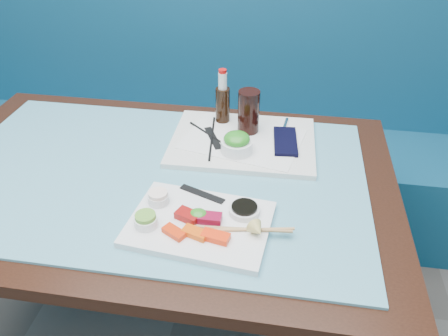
# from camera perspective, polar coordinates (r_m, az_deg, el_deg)

# --- Properties ---
(booth_bench) EXTENTS (3.00, 0.56, 1.17)m
(booth_bench) POSITION_cam_1_polar(r_m,az_deg,el_deg) (2.18, -1.87, 3.93)
(booth_bench) COLOR navy
(booth_bench) RESTS_ON ground
(dining_table) EXTENTS (1.40, 0.90, 0.75)m
(dining_table) POSITION_cam_1_polar(r_m,az_deg,el_deg) (1.35, -8.79, -3.78)
(dining_table) COLOR black
(dining_table) RESTS_ON ground
(glass_top) EXTENTS (1.22, 0.76, 0.01)m
(glass_top) POSITION_cam_1_polar(r_m,az_deg,el_deg) (1.29, -9.13, -0.77)
(glass_top) COLOR #599DB3
(glass_top) RESTS_ON dining_table
(sashimi_plate) EXTENTS (0.37, 0.28, 0.02)m
(sashimi_plate) POSITION_cam_1_polar(r_m,az_deg,el_deg) (1.09, -3.19, -7.30)
(sashimi_plate) COLOR white
(sashimi_plate) RESTS_ON glass_top
(salmon_left) EXTENTS (0.06, 0.05, 0.01)m
(salmon_left) POSITION_cam_1_polar(r_m,az_deg,el_deg) (1.05, -6.53, -8.33)
(salmon_left) COLOR red
(salmon_left) RESTS_ON sashimi_plate
(salmon_mid) EXTENTS (0.07, 0.05, 0.02)m
(salmon_mid) POSITION_cam_1_polar(r_m,az_deg,el_deg) (1.05, -3.79, -8.46)
(salmon_mid) COLOR #EE5109
(salmon_mid) RESTS_ON sashimi_plate
(salmon_right) EXTENTS (0.07, 0.04, 0.02)m
(salmon_right) POSITION_cam_1_polar(r_m,az_deg,el_deg) (1.03, -1.11, -8.95)
(salmon_right) COLOR #FF300A
(salmon_right) RESTS_ON sashimi_plate
(tuna_left) EXTENTS (0.07, 0.06, 0.02)m
(tuna_left) POSITION_cam_1_polar(r_m,az_deg,el_deg) (1.09, -4.72, -6.22)
(tuna_left) COLOR maroon
(tuna_left) RESTS_ON sashimi_plate
(tuna_right) EXTENTS (0.06, 0.04, 0.02)m
(tuna_right) POSITION_cam_1_polar(r_m,az_deg,el_deg) (1.08, -1.86, -6.57)
(tuna_right) COLOR maroon
(tuna_right) RESTS_ON sashimi_plate
(seaweed_garnish) EXTENTS (0.05, 0.05, 0.03)m
(seaweed_garnish) POSITION_cam_1_polar(r_m,az_deg,el_deg) (1.09, -3.38, -6.09)
(seaweed_garnish) COLOR #2C861F
(seaweed_garnish) RESTS_ON sashimi_plate
(ramekin_wasabi) EXTENTS (0.07, 0.07, 0.02)m
(ramekin_wasabi) POSITION_cam_1_polar(r_m,az_deg,el_deg) (1.08, -10.14, -6.91)
(ramekin_wasabi) COLOR white
(ramekin_wasabi) RESTS_ON sashimi_plate
(wasabi_fill) EXTENTS (0.06, 0.06, 0.01)m
(wasabi_fill) POSITION_cam_1_polar(r_m,az_deg,el_deg) (1.07, -10.24, -6.22)
(wasabi_fill) COLOR #62A033
(wasabi_fill) RESTS_ON ramekin_wasabi
(ramekin_ginger) EXTENTS (0.07, 0.07, 0.02)m
(ramekin_ginger) POSITION_cam_1_polar(r_m,az_deg,el_deg) (1.15, -8.55, -4.00)
(ramekin_ginger) COLOR silver
(ramekin_ginger) RESTS_ON sashimi_plate
(ginger_fill) EXTENTS (0.06, 0.06, 0.01)m
(ginger_fill) POSITION_cam_1_polar(r_m,az_deg,el_deg) (1.14, -8.62, -3.36)
(ginger_fill) COLOR #FFE2D1
(ginger_fill) RESTS_ON ramekin_ginger
(soy_dish) EXTENTS (0.10, 0.10, 0.02)m
(soy_dish) POSITION_cam_1_polar(r_m,az_deg,el_deg) (1.11, 2.67, -5.53)
(soy_dish) COLOR silver
(soy_dish) RESTS_ON sashimi_plate
(soy_fill) EXTENTS (0.08, 0.08, 0.01)m
(soy_fill) POSITION_cam_1_polar(r_m,az_deg,el_deg) (1.10, 2.69, -5.09)
(soy_fill) COLOR black
(soy_fill) RESTS_ON soy_dish
(lemon_wedge) EXTENTS (0.05, 0.05, 0.04)m
(lemon_wedge) POSITION_cam_1_polar(r_m,az_deg,el_deg) (1.04, 4.36, -8.07)
(lemon_wedge) COLOR #DCC668
(lemon_wedge) RESTS_ON sashimi_plate
(chopstick_sleeve) EXTENTS (0.13, 0.07, 0.00)m
(chopstick_sleeve) POSITION_cam_1_polar(r_m,az_deg,el_deg) (1.17, -2.87, -3.40)
(chopstick_sleeve) COLOR black
(chopstick_sleeve) RESTS_ON sashimi_plate
(wooden_chopstick_a) EXTENTS (0.24, 0.03, 0.01)m
(wooden_chopstick_a) POSITION_cam_1_polar(r_m,az_deg,el_deg) (1.06, 2.50, -7.97)
(wooden_chopstick_a) COLOR #A57C4D
(wooden_chopstick_a) RESTS_ON sashimi_plate
(wooden_chopstick_b) EXTENTS (0.23, 0.05, 0.01)m
(wooden_chopstick_b) POSITION_cam_1_polar(r_m,az_deg,el_deg) (1.06, 3.05, -8.04)
(wooden_chopstick_b) COLOR tan
(wooden_chopstick_b) RESTS_ON sashimi_plate
(serving_tray) EXTENTS (0.46, 0.35, 0.02)m
(serving_tray) POSITION_cam_1_polar(r_m,az_deg,el_deg) (1.40, 2.47, 3.45)
(serving_tray) COLOR silver
(serving_tray) RESTS_ON glass_top
(paper_placemat) EXTENTS (0.41, 0.32, 0.00)m
(paper_placemat) POSITION_cam_1_polar(r_m,az_deg,el_deg) (1.40, 2.48, 3.78)
(paper_placemat) COLOR white
(paper_placemat) RESTS_ON serving_tray
(seaweed_bowl) EXTENTS (0.11, 0.11, 0.04)m
(seaweed_bowl) POSITION_cam_1_polar(r_m,az_deg,el_deg) (1.33, 1.66, 2.83)
(seaweed_bowl) COLOR white
(seaweed_bowl) RESTS_ON serving_tray
(seaweed_salad) EXTENTS (0.10, 0.10, 0.04)m
(seaweed_salad) POSITION_cam_1_polar(r_m,az_deg,el_deg) (1.31, 1.68, 3.84)
(seaweed_salad) COLOR #28851E
(seaweed_salad) RESTS_ON seaweed_bowl
(cola_glass) EXTENTS (0.08, 0.08, 0.14)m
(cola_glass) POSITION_cam_1_polar(r_m,az_deg,el_deg) (1.41, 3.24, 7.34)
(cola_glass) COLOR black
(cola_glass) RESTS_ON serving_tray
(navy_pouch) EXTENTS (0.08, 0.17, 0.01)m
(navy_pouch) POSITION_cam_1_polar(r_m,az_deg,el_deg) (1.39, 8.02, 3.47)
(navy_pouch) COLOR black
(navy_pouch) RESTS_ON serving_tray
(fork) EXTENTS (0.02, 0.09, 0.01)m
(fork) POSITION_cam_1_polar(r_m,az_deg,el_deg) (1.48, 7.97, 5.56)
(fork) COLOR white
(fork) RESTS_ON serving_tray
(black_chopstick_a) EXTENTS (0.04, 0.26, 0.01)m
(black_chopstick_a) POSITION_cam_1_polar(r_m,az_deg,el_deg) (1.40, -1.60, 3.99)
(black_chopstick_a) COLOR black
(black_chopstick_a) RESTS_ON serving_tray
(black_chopstick_b) EXTENTS (0.20, 0.17, 0.01)m
(black_chopstick_b) POSITION_cam_1_polar(r_m,az_deg,el_deg) (1.40, -1.28, 3.96)
(black_chopstick_b) COLOR black
(black_chopstick_b) RESTS_ON serving_tray
(tray_sleeve) EXTENTS (0.08, 0.14, 0.00)m
(tray_sleeve) POSITION_cam_1_polar(r_m,az_deg,el_deg) (1.40, -1.44, 3.93)
(tray_sleeve) COLOR black
(tray_sleeve) RESTS_ON serving_tray
(cola_bottle_body) EXTENTS (0.05, 0.05, 0.14)m
(cola_bottle_body) POSITION_cam_1_polar(r_m,az_deg,el_deg) (1.48, -0.17, 7.91)
(cola_bottle_body) COLOR black
(cola_bottle_body) RESTS_ON glass_top
(cola_bottle_neck) EXTENTS (0.03, 0.03, 0.06)m
(cola_bottle_neck) POSITION_cam_1_polar(r_m,az_deg,el_deg) (1.44, -0.18, 11.32)
(cola_bottle_neck) COLOR white
(cola_bottle_neck) RESTS_ON cola_bottle_body
(cola_bottle_cap) EXTENTS (0.03, 0.03, 0.01)m
(cola_bottle_cap) POSITION_cam_1_polar(r_m,az_deg,el_deg) (1.42, -0.18, 12.54)
(cola_bottle_cap) COLOR red
(cola_bottle_cap) RESTS_ON cola_bottle_neck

